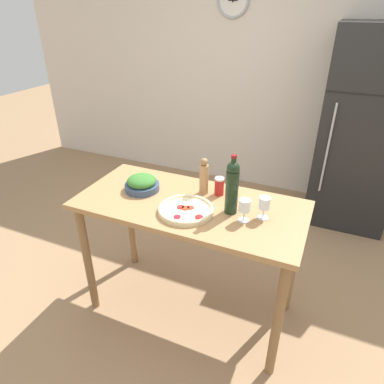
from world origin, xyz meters
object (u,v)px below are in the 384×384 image
Objects in this scene: wine_glass_far at (264,204)px; homemade_pizza at (186,210)px; refrigerator at (361,131)px; wine_bottle at (232,187)px; salad_bowl at (142,183)px; salt_canister at (219,186)px; wine_glass_near at (245,207)px; pepper_mill at (204,177)px.

homemade_pizza is (-0.44, -0.12, -0.08)m from wine_glass_far.
wine_bottle is at bearing -111.32° from refrigerator.
salt_canister is (0.49, 0.15, 0.01)m from salad_bowl.
homemade_pizza is (-0.95, -1.92, -0.01)m from refrigerator.
wine_bottle is at bearing -52.45° from salt_canister.
homemade_pizza is 2.80× the size of salt_canister.
wine_glass_far is (0.09, 0.07, 0.00)m from wine_glass_near.
pepper_mill is (-0.43, 0.14, 0.02)m from wine_glass_far.
refrigerator is at bearing 68.68° from wine_bottle.
wine_bottle is 0.29m from pepper_mill.
salt_canister is (0.10, 0.02, -0.06)m from pepper_mill.
homemade_pizza is at bearing -116.33° from refrigerator.
refrigerator is 1.88m from wine_glass_far.
pepper_mill reaches higher than wine_glass_far.
salad_bowl is 0.69× the size of homemade_pizza.
homemade_pizza is at bearing -110.75° from salt_canister.
homemade_pizza is (0.38, -0.14, -0.03)m from salad_bowl.
pepper_mill is 0.42m from salad_bowl.
wine_bottle is 0.25m from salt_canister.
refrigerator is at bearing 74.01° from wine_glass_far.
wine_glass_far is (0.19, 0.01, -0.08)m from wine_bottle.
salt_canister is at bearing 153.60° from wine_glass_far.
refrigerator is 5.12× the size of wine_bottle.
salad_bowl is (-0.39, -0.12, -0.07)m from pepper_mill.
wine_bottle is at bearing 149.59° from wine_glass_near.
wine_bottle is at bearing 23.85° from homemade_pizza.
wine_glass_near is 0.73m from salad_bowl.
refrigerator reaches higher than pepper_mill.
refrigerator reaches higher than salad_bowl.
salad_bowl is 0.51m from salt_canister.
wine_glass_near is 0.33m from salt_canister.
salad_bowl is at bearing 177.24° from wine_bottle.
refrigerator reaches higher than salt_canister.
pepper_mill is 0.28m from homemade_pizza.
wine_glass_far is 0.45m from pepper_mill.
wine_glass_far is at bearing 4.05° from wine_bottle.
wine_glass_near is at bearing -30.41° from wine_bottle.
salad_bowl is at bearing 178.84° from wine_glass_far.
wine_glass_near is 0.41× the size of homemade_pizza.
wine_bottle is 0.31m from homemade_pizza.
refrigerator reaches higher than wine_glass_near.
refrigerator is 1.91m from pepper_mill.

